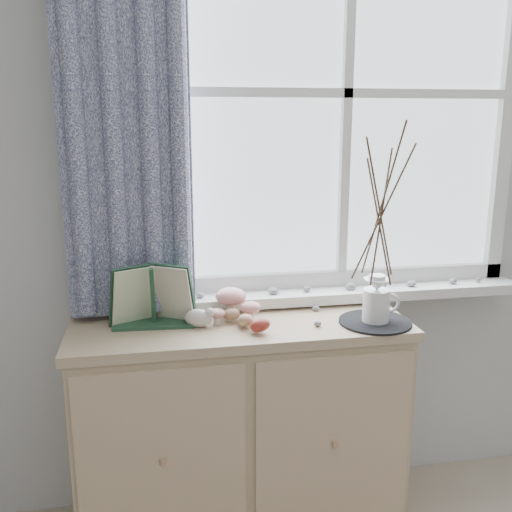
# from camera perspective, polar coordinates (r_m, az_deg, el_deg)

# --- Properties ---
(sideboard) EXTENTS (1.20, 0.45, 0.85)m
(sideboard) POSITION_cam_1_polar(r_m,az_deg,el_deg) (2.23, -1.54, -16.87)
(sideboard) COLOR tan
(sideboard) RESTS_ON ground
(botanical_book) EXTENTS (0.33, 0.15, 0.23)m
(botanical_book) POSITION_cam_1_polar(r_m,az_deg,el_deg) (1.98, -10.27, -4.07)
(botanical_book) COLOR #21442E
(botanical_book) RESTS_ON sideboard
(toadstool_cluster) EXTENTS (0.19, 0.17, 0.11)m
(toadstool_cluster) POSITION_cam_1_polar(r_m,az_deg,el_deg) (2.07, -2.25, -4.55)
(toadstool_cluster) COLOR silver
(toadstool_cluster) RESTS_ON sideboard
(wooden_eggs) EXTENTS (0.14, 0.17, 0.07)m
(wooden_eggs) POSITION_cam_1_polar(r_m,az_deg,el_deg) (1.99, -1.07, -6.38)
(wooden_eggs) COLOR tan
(wooden_eggs) RESTS_ON sideboard
(songbird_figurine) EXTENTS (0.15, 0.11, 0.07)m
(songbird_figurine) POSITION_cam_1_polar(r_m,az_deg,el_deg) (2.00, -5.79, -6.09)
(songbird_figurine) COLOR beige
(songbird_figurine) RESTS_ON sideboard
(crocheted_doily) EXTENTS (0.26, 0.26, 0.01)m
(crocheted_doily) POSITION_cam_1_polar(r_m,az_deg,el_deg) (2.08, 11.82, -6.47)
(crocheted_doily) COLOR black
(crocheted_doily) RESTS_ON sideboard
(twig_pitcher) EXTENTS (0.30, 0.30, 0.71)m
(twig_pitcher) POSITION_cam_1_polar(r_m,az_deg,el_deg) (1.98, 12.38, 4.63)
(twig_pitcher) COLOR white
(twig_pitcher) RESTS_ON crocheted_doily
(sideboard_pebbles) EXTENTS (0.33, 0.22, 0.02)m
(sideboard_pebbles) POSITION_cam_1_polar(r_m,az_deg,el_deg) (2.11, 6.63, -5.78)
(sideboard_pebbles) COLOR gray
(sideboard_pebbles) RESTS_ON sideboard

